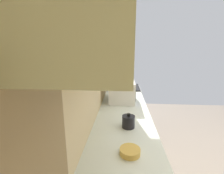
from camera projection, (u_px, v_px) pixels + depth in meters
wall_back at (90, 75)px, 1.68m from camera, size 3.90×0.12×2.81m
upper_cabinets at (106, 21)px, 1.19m from camera, size 1.88×0.32×0.58m
window_back_wall at (31, 160)px, 0.50m from camera, size 0.52×0.02×0.71m
oven_range at (124, 108)px, 3.26m from camera, size 0.59×0.66×1.09m
microwave at (122, 91)px, 2.35m from camera, size 0.53×0.37×0.30m
bowl at (130, 151)px, 1.16m from camera, size 0.16×0.16×0.04m
kettle at (128, 121)px, 1.56m from camera, size 0.17×0.13×0.15m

